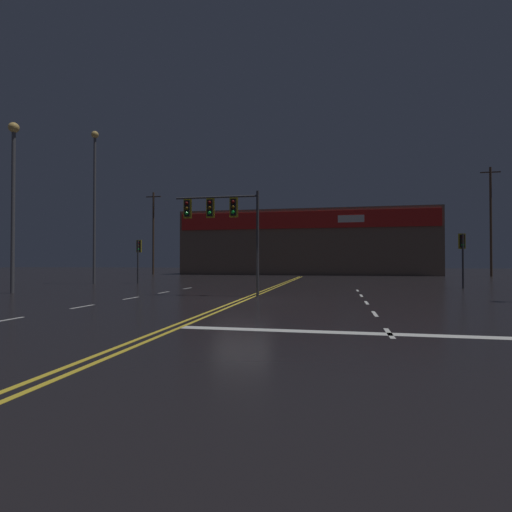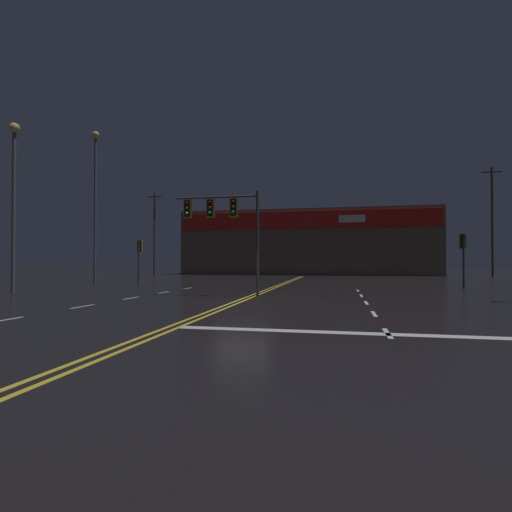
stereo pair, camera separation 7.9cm
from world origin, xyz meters
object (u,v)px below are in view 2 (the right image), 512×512
(traffic_signal_corner_northeast, at_px, (463,248))
(traffic_signal_corner_northwest, at_px, (139,251))
(traffic_signal_median, at_px, (221,215))
(streetlight_near_right, at_px, (95,189))
(streetlight_median_approach, at_px, (14,184))

(traffic_signal_corner_northeast, height_order, traffic_signal_corner_northwest, traffic_signal_corner_northeast)
(traffic_signal_corner_northeast, relative_size, traffic_signal_corner_northwest, 1.02)
(traffic_signal_median, bearing_deg, traffic_signal_corner_northeast, 32.11)
(traffic_signal_corner_northeast, distance_m, streetlight_near_right, 26.96)
(streetlight_near_right, height_order, streetlight_median_approach, streetlight_near_right)
(traffic_signal_corner_northwest, bearing_deg, streetlight_median_approach, -98.99)
(traffic_signal_median, xyz_separation_m, traffic_signal_corner_northwest, (-9.80, 10.03, -1.53))
(traffic_signal_corner_northeast, height_order, streetlight_median_approach, streetlight_median_approach)
(traffic_signal_corner_northwest, xyz_separation_m, streetlight_median_approach, (-1.70, -10.77, 3.40))
(traffic_signal_corner_northwest, bearing_deg, traffic_signal_median, -45.67)
(streetlight_near_right, bearing_deg, traffic_signal_corner_northeast, -0.35)
(traffic_signal_median, distance_m, streetlight_near_right, 15.91)
(traffic_signal_median, relative_size, streetlight_near_right, 0.44)
(traffic_signal_corner_northeast, bearing_deg, streetlight_near_right, 179.65)
(traffic_signal_median, height_order, streetlight_median_approach, streetlight_median_approach)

